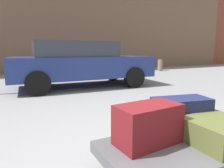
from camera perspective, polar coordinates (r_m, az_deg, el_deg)
building_facade_side at (r=19.43m, az=25.67°, el=16.21°), size 12.00×1.00×7.42m
luggage_cart at (r=1.90m, az=17.80°, el=-18.05°), size 1.28×0.80×0.34m
duffel_bag_maroon_center at (r=1.77m, az=10.29°, el=-11.30°), size 0.58×0.34×0.35m
suitcase_olive_front_left at (r=1.99m, az=28.17°, el=-11.96°), size 0.53×0.47×0.21m
duffel_bag_navy_rear_right at (r=2.16m, az=19.16°, el=-8.07°), size 0.61×0.39×0.33m
parked_car at (r=6.41m, az=-9.03°, el=6.02°), size 4.41×2.14×1.42m
bicycle_leaning at (r=11.78m, az=2.21°, el=5.77°), size 1.76×0.26×0.96m
bollard_kerb_near at (r=9.44m, az=-6.96°, el=4.50°), size 0.28×0.28×0.65m
bollard_kerb_mid at (r=10.01m, az=0.58°, el=4.85°), size 0.28×0.28×0.65m
bollard_kerb_far at (r=10.63m, az=6.36°, el=5.07°), size 0.28×0.28×0.65m
bollard_corner at (r=11.72m, az=13.67°, el=5.26°), size 0.28×0.28×0.65m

